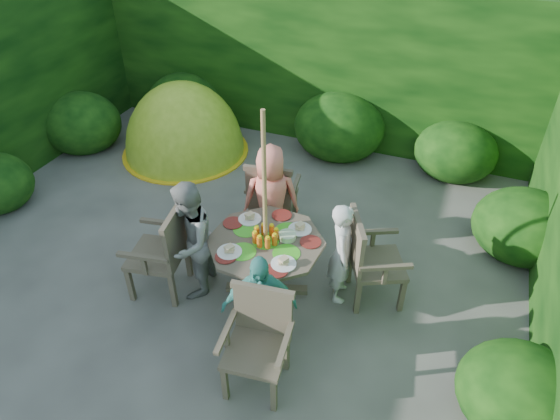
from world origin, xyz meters
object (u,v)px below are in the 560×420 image
at_px(child_back, 271,199).
at_px(child_front, 259,307).
at_px(child_right, 342,253).
at_px(patio_table, 266,249).
at_px(garden_chair_right, 370,259).
at_px(dome_tent, 186,152).
at_px(garden_chair_front, 258,339).
at_px(garden_chair_back, 272,196).
at_px(child_left, 190,241).
at_px(garden_chair_left, 164,250).
at_px(parasol_pole, 265,212).

height_order(child_back, child_front, child_back).
bearing_deg(child_right, child_back, 50.04).
distance_m(patio_table, garden_chair_right, 1.09).
height_order(patio_table, dome_tent, dome_tent).
bearing_deg(garden_chair_front, garden_chair_right, 56.98).
height_order(garden_chair_front, child_back, child_back).
distance_m(garden_chair_right, garden_chair_front, 1.53).
bearing_deg(garden_chair_back, child_left, 63.99).
bearing_deg(child_right, garden_chair_back, 41.75).
height_order(patio_table, garden_chair_back, garden_chair_back).
xyz_separation_m(garden_chair_back, child_front, (0.62, -1.79, 0.07)).
height_order(patio_table, garden_chair_left, garden_chair_left).
bearing_deg(patio_table, child_back, 108.90).
xyz_separation_m(garden_chair_left, garden_chair_back, (0.66, 1.39, -0.03)).
bearing_deg(garden_chair_back, garden_chair_right, 144.72).
bearing_deg(dome_tent, garden_chair_front, -63.73).
height_order(parasol_pole, garden_chair_left, parasol_pole).
xyz_separation_m(patio_table, garden_chair_back, (-0.37, 1.03, -0.08)).
relative_size(patio_table, child_front, 1.32).
xyz_separation_m(garden_chair_front, child_front, (-0.11, 0.28, 0.08)).
xyz_separation_m(parasol_pole, child_front, (0.26, -0.76, -0.50)).
distance_m(child_right, dome_tent, 3.88).
relative_size(garden_chair_front, child_left, 0.70).
xyz_separation_m(garden_chair_right, dome_tent, (-3.47, 2.04, -0.54)).
xyz_separation_m(parasol_pole, garden_chair_left, (-1.03, -0.36, -0.54)).
bearing_deg(child_left, child_back, 142.27).
bearing_deg(child_right, child_left, 95.04).
bearing_deg(child_left, patio_table, 97.34).
relative_size(parasol_pole, child_front, 1.83).
height_order(child_back, dome_tent, child_back).
bearing_deg(parasol_pole, dome_tent, 135.64).
distance_m(parasol_pole, garden_chair_back, 1.23).
height_order(garden_chair_back, dome_tent, dome_tent).
bearing_deg(child_left, child_front, 52.27).
xyz_separation_m(patio_table, child_left, (-0.76, -0.26, 0.08)).
distance_m(child_left, child_back, 1.13).
distance_m(parasol_pole, child_front, 0.94).
bearing_deg(parasol_pole, garden_chair_back, 109.38).
xyz_separation_m(parasol_pole, child_left, (-0.76, -0.26, -0.41)).
bearing_deg(child_front, garden_chair_right, 27.97).
bearing_deg(child_right, child_front, 140.04).
distance_m(patio_table, child_right, 0.80).
xyz_separation_m(child_left, dome_tent, (-1.68, 2.64, -0.69)).
distance_m(child_front, dome_tent, 4.18).
height_order(garden_chair_left, garden_chair_back, garden_chair_left).
distance_m(garden_chair_back, dome_tent, 2.53).
relative_size(patio_table, child_back, 1.15).
bearing_deg(child_back, dome_tent, -61.36).
bearing_deg(garden_chair_back, child_front, 100.13).
height_order(patio_table, child_front, child_front).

